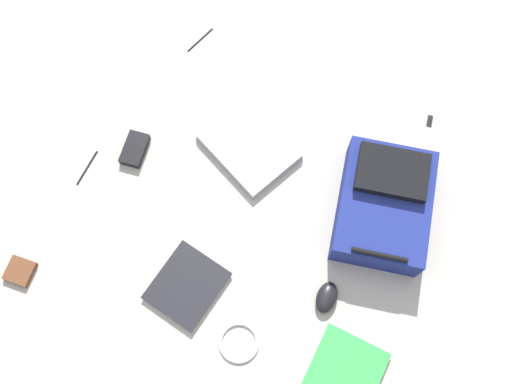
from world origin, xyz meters
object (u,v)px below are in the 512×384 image
laptop (249,147)px  book_blue (342,379)px  backpack (384,204)px  pen_blue (87,168)px  usb_stick (430,121)px  computer_mouse (327,297)px  cable_coil (239,342)px  earbud_pouch (20,271)px  pen_black (200,40)px  power_brick (135,149)px  book_manual (187,286)px

laptop → book_blue: (-0.63, 0.56, -0.00)m
laptop → backpack: bearing=-179.2°
pen_blue → usb_stick: same height
book_blue → backpack: bearing=-77.8°
backpack → computer_mouse: bearing=84.9°
pen_blue → usb_stick: bearing=-143.6°
backpack → book_blue: (-0.12, 0.57, -0.06)m
pen_blue → cable_coil: bearing=160.0°
laptop → cable_coil: laptop is taller
pen_blue → earbud_pouch: earbud_pouch is taller
laptop → earbud_pouch: bearing=58.4°
usb_stick → computer_mouse: bearing=85.9°
pen_black → laptop: bearing=140.7°
power_brick → pen_blue: power_brick is taller
cable_coil → pen_blue: bearing=-20.0°
cable_coil → usb_stick: bearing=-103.3°
computer_mouse → earbud_pouch: (0.94, 0.40, -0.01)m
book_manual → usb_stick: book_manual is taller
backpack → pen_blue: size_ratio=3.36×
book_blue → power_brick: size_ratio=2.25×
laptop → usb_stick: size_ratio=8.48×
backpack → computer_mouse: size_ratio=4.41×
computer_mouse → power_brick: computer_mouse is taller
book_manual → pen_black: size_ratio=1.88×
backpack → book_manual: (0.46, 0.54, -0.07)m
laptop → power_brick: laptop is taller
backpack → laptop: size_ratio=1.25×
power_brick → usb_stick: (-0.89, -0.60, -0.01)m
computer_mouse → cable_coil: computer_mouse is taller
pen_black → usb_stick: size_ratio=3.04×
laptop → book_blue: bearing=138.4°
book_blue → earbud_pouch: bearing=9.9°
power_brick → book_manual: bearing=140.7°
pen_blue → usb_stick: 1.25m
pen_black → earbud_pouch: size_ratio=1.56×
power_brick → pen_blue: (0.12, 0.14, -0.01)m
cable_coil → backpack: bearing=-109.3°
book_blue → pen_black: (1.01, -0.87, -0.01)m
computer_mouse → earbud_pouch: 1.02m
cable_coil → pen_black: size_ratio=0.98×
usb_stick → backpack: bearing=86.8°
book_blue → earbud_pouch: (1.10, 0.19, -0.00)m
usb_stick → earbud_pouch: bearing=49.3°
pen_blue → earbud_pouch: (-0.01, 0.42, 0.01)m
backpack → cable_coil: backpack is taller
pen_black → usb_stick: 0.92m
book_manual → pen_blue: (0.53, -0.20, -0.01)m
earbud_pouch → laptop: bearing=-121.6°
pen_black → pen_blue: (0.09, 0.65, 0.00)m
book_blue → cable_coil: book_blue is taller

